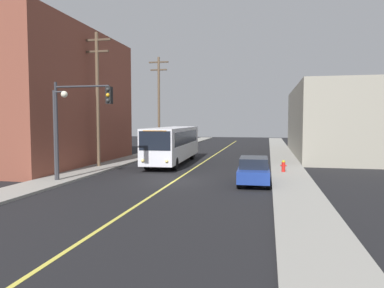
{
  "coord_description": "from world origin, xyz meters",
  "views": [
    {
      "loc": [
        5.72,
        -21.57,
        3.82
      ],
      "look_at": [
        0.0,
        5.39,
        2.0
      ],
      "focal_mm": 33.48,
      "sensor_mm": 36.0,
      "label": 1
    }
  ],
  "objects_px": {
    "fire_hydrant": "(283,166)",
    "traffic_signal_left_corner": "(79,112)",
    "parked_car_blue": "(254,170)",
    "street_lamp_left": "(58,122)",
    "city_bus": "(173,143)",
    "utility_pole_mid": "(159,100)",
    "utility_pole_near": "(97,93)"
  },
  "relations": [
    {
      "from": "street_lamp_left",
      "to": "traffic_signal_left_corner",
      "type": "bearing_deg",
      "value": 1.12
    },
    {
      "from": "traffic_signal_left_corner",
      "to": "street_lamp_left",
      "type": "bearing_deg",
      "value": -178.88
    },
    {
      "from": "parked_car_blue",
      "to": "utility_pole_near",
      "type": "relative_size",
      "value": 0.42
    },
    {
      "from": "fire_hydrant",
      "to": "city_bus",
      "type": "bearing_deg",
      "value": 154.99
    },
    {
      "from": "parked_car_blue",
      "to": "utility_pole_near",
      "type": "height_order",
      "value": "utility_pole_near"
    },
    {
      "from": "street_lamp_left",
      "to": "city_bus",
      "type": "bearing_deg",
      "value": 68.18
    },
    {
      "from": "parked_car_blue",
      "to": "traffic_signal_left_corner",
      "type": "distance_m",
      "value": 11.05
    },
    {
      "from": "traffic_signal_left_corner",
      "to": "fire_hydrant",
      "type": "relative_size",
      "value": 7.14
    },
    {
      "from": "city_bus",
      "to": "utility_pole_mid",
      "type": "bearing_deg",
      "value": 113.38
    },
    {
      "from": "city_bus",
      "to": "street_lamp_left",
      "type": "bearing_deg",
      "value": -111.82
    },
    {
      "from": "parked_car_blue",
      "to": "street_lamp_left",
      "type": "distance_m",
      "value": 12.25
    },
    {
      "from": "city_bus",
      "to": "traffic_signal_left_corner",
      "type": "height_order",
      "value": "traffic_signal_left_corner"
    },
    {
      "from": "utility_pole_mid",
      "to": "utility_pole_near",
      "type": "bearing_deg",
      "value": -92.23
    },
    {
      "from": "parked_car_blue",
      "to": "fire_hydrant",
      "type": "distance_m",
      "value": 5.04
    },
    {
      "from": "traffic_signal_left_corner",
      "to": "fire_hydrant",
      "type": "xyz_separation_m",
      "value": [
        12.26,
        6.5,
        -3.72
      ]
    },
    {
      "from": "city_bus",
      "to": "fire_hydrant",
      "type": "bearing_deg",
      "value": -25.01
    },
    {
      "from": "utility_pole_mid",
      "to": "parked_car_blue",
      "type": "bearing_deg",
      "value": -58.55
    },
    {
      "from": "traffic_signal_left_corner",
      "to": "fire_hydrant",
      "type": "distance_m",
      "value": 14.37
    },
    {
      "from": "utility_pole_near",
      "to": "traffic_signal_left_corner",
      "type": "relative_size",
      "value": 1.77
    },
    {
      "from": "utility_pole_mid",
      "to": "street_lamp_left",
      "type": "bearing_deg",
      "value": -89.41
    },
    {
      "from": "street_lamp_left",
      "to": "fire_hydrant",
      "type": "distance_m",
      "value": 15.48
    },
    {
      "from": "parked_car_blue",
      "to": "utility_pole_mid",
      "type": "xyz_separation_m",
      "value": [
        -11.97,
        19.58,
        5.41
      ]
    },
    {
      "from": "utility_pole_mid",
      "to": "traffic_signal_left_corner",
      "type": "distance_m",
      "value": 21.57
    },
    {
      "from": "utility_pole_mid",
      "to": "street_lamp_left",
      "type": "height_order",
      "value": "utility_pole_mid"
    },
    {
      "from": "traffic_signal_left_corner",
      "to": "street_lamp_left",
      "type": "relative_size",
      "value": 1.09
    },
    {
      "from": "parked_car_blue",
      "to": "street_lamp_left",
      "type": "height_order",
      "value": "street_lamp_left"
    },
    {
      "from": "utility_pole_near",
      "to": "traffic_signal_left_corner",
      "type": "xyz_separation_m",
      "value": [
        2.2,
        -6.81,
        -1.67
      ]
    },
    {
      "from": "fire_hydrant",
      "to": "traffic_signal_left_corner",
      "type": "bearing_deg",
      "value": -152.08
    },
    {
      "from": "city_bus",
      "to": "parked_car_blue",
      "type": "xyz_separation_m",
      "value": [
        7.4,
        -9.0,
        -0.98
      ]
    },
    {
      "from": "utility_pole_mid",
      "to": "fire_hydrant",
      "type": "relative_size",
      "value": 13.28
    },
    {
      "from": "utility_pole_near",
      "to": "city_bus",
      "type": "bearing_deg",
      "value": 38.1
    },
    {
      "from": "street_lamp_left",
      "to": "fire_hydrant",
      "type": "relative_size",
      "value": 6.55
    }
  ]
}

